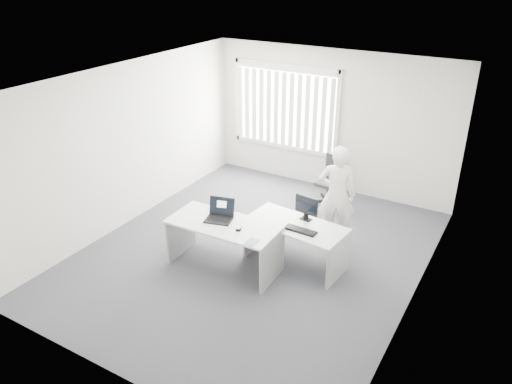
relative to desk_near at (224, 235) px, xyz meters
The scene contains 18 objects.
ground 0.79m from the desk_near, 69.32° to the left, with size 6.00×6.00×0.00m, color #52535A.
wall_back 3.64m from the desk_near, 86.75° to the left, with size 5.00×0.02×2.80m, color silver.
wall_front 2.62m from the desk_near, 85.35° to the right, with size 5.00×0.02×2.80m, color silver.
wall_left 2.51m from the desk_near, 166.99° to the left, with size 0.02×6.00×2.80m, color silver.
wall_right 2.88m from the desk_near, 11.13° to the left, with size 0.02×6.00×2.80m, color silver.
ceiling 2.32m from the desk_near, 69.32° to the left, with size 5.00×6.00×0.02m, color white.
window 3.72m from the desk_near, 102.90° to the left, with size 2.32×0.06×1.76m, color silver.
blinds 3.65m from the desk_near, 103.11° to the left, with size 2.20×0.10×1.50m, color white, non-canonical shape.
desk_near is the anchor object (origin of this frame).
desk_far 1.09m from the desk_near, 35.57° to the left, with size 1.58×0.86×0.69m.
office_chair 2.93m from the desk_near, 79.78° to the left, with size 0.61×0.61×0.94m.
person 1.97m from the desk_near, 53.93° to the left, with size 0.62×0.41×1.69m, color silver.
laptop 0.38m from the desk_near, 167.96° to the left, with size 0.39×0.35×0.30m, color black, non-canonical shape.
paper_sheet 0.42m from the desk_near, 14.30° to the right, with size 0.26×0.19×0.00m, color white.
mouse 0.39m from the desk_near, 10.71° to the right, with size 0.07×0.12×0.05m, color silver, non-canonical shape.
booklet 0.72m from the desk_near, 22.24° to the right, with size 0.14×0.19×0.01m, color silver.
keyboard 1.15m from the desk_near, 24.68° to the left, with size 0.49×0.16×0.02m, color black.
monitor 1.31m from the desk_near, 41.33° to the left, with size 0.39×0.12×0.39m, color black, non-canonical shape.
Camera 1 is at (3.48, -5.87, 4.36)m, focal length 35.00 mm.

